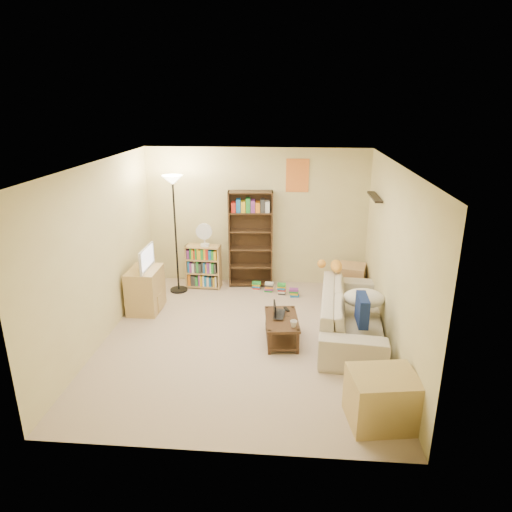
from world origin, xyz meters
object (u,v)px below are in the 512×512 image
(laptop, at_px, (283,315))
(television, at_px, (143,258))
(desk_fan, at_px, (204,234))
(end_cabinet, at_px, (382,399))
(tall_bookshelf, at_px, (251,237))
(short_bookshelf, at_px, (203,267))
(mug, at_px, (294,324))
(side_table, at_px, (351,279))
(tv_stand, at_px, (145,290))
(sofa, at_px, (352,314))
(floor_lamp, at_px, (174,200))
(tabby_cat, at_px, (334,266))
(coffee_table, at_px, (282,327))

(laptop, height_order, television, television)
(desk_fan, bearing_deg, end_cabinet, -53.83)
(laptop, distance_m, tall_bookshelf, 2.16)
(television, distance_m, short_bookshelf, 1.37)
(laptop, bearing_deg, mug, -149.69)
(television, xyz_separation_m, tall_bookshelf, (1.61, 1.21, 0.04))
(laptop, xyz_separation_m, desk_fan, (-1.45, 1.76, 0.66))
(short_bookshelf, height_order, end_cabinet, short_bookshelf)
(mug, bearing_deg, side_table, 63.96)
(tv_stand, distance_m, television, 0.54)
(tv_stand, relative_size, short_bookshelf, 0.89)
(sofa, bearing_deg, short_bookshelf, 62.75)
(mug, height_order, tall_bookshelf, tall_bookshelf)
(television, bearing_deg, sofa, -98.98)
(side_table, bearing_deg, floor_lamp, -177.18)
(tv_stand, bearing_deg, end_cabinet, -36.01)
(desk_fan, bearing_deg, tabby_cat, -16.31)
(end_cabinet, bearing_deg, tabby_cat, 96.29)
(side_table, bearing_deg, tv_stand, -164.13)
(tabby_cat, height_order, coffee_table, tabby_cat)
(tall_bookshelf, relative_size, short_bookshelf, 2.20)
(coffee_table, relative_size, mug, 6.98)
(tall_bookshelf, bearing_deg, laptop, -76.54)
(coffee_table, bearing_deg, tv_stand, 153.07)
(television, distance_m, end_cabinet, 4.22)
(tabby_cat, relative_size, end_cabinet, 0.75)
(television, bearing_deg, floor_lamp, -21.44)
(tabby_cat, xyz_separation_m, mug, (-0.63, -1.43, -0.34))
(coffee_table, relative_size, laptop, 2.30)
(short_bookshelf, bearing_deg, television, -123.77)
(sofa, relative_size, short_bookshelf, 2.88)
(television, distance_m, desk_fan, 1.28)
(mug, height_order, desk_fan, desk_fan)
(tabby_cat, distance_m, mug, 1.60)
(side_table, bearing_deg, sofa, -96.36)
(tall_bookshelf, distance_m, desk_fan, 0.84)
(side_table, bearing_deg, mug, -116.04)
(tall_bookshelf, height_order, desk_fan, tall_bookshelf)
(sofa, height_order, tall_bookshelf, tall_bookshelf)
(mug, relative_size, desk_fan, 0.29)
(mug, bearing_deg, tv_stand, 155.44)
(tabby_cat, distance_m, end_cabinet, 2.88)
(tv_stand, distance_m, tall_bookshelf, 2.09)
(side_table, bearing_deg, laptop, -123.67)
(laptop, bearing_deg, end_cabinet, -142.57)
(tabby_cat, bearing_deg, mug, -113.80)
(tabby_cat, height_order, desk_fan, desk_fan)
(desk_fan, distance_m, end_cabinet, 4.38)
(television, bearing_deg, laptop, -108.33)
(mug, height_order, side_table, side_table)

